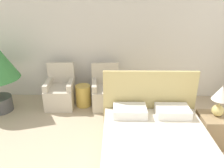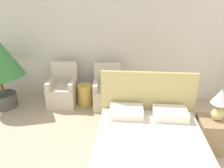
{
  "view_description": "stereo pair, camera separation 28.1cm",
  "coord_description": "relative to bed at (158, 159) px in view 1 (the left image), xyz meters",
  "views": [
    {
      "loc": [
        0.14,
        -0.84,
        2.36
      ],
      "look_at": [
        0.09,
        3.0,
        0.74
      ],
      "focal_mm": 35.0,
      "sensor_mm": 36.0,
      "label": 1
    },
    {
      "loc": [
        0.42,
        -0.83,
        2.36
      ],
      "look_at": [
        0.09,
        3.0,
        0.74
      ],
      "focal_mm": 35.0,
      "sensor_mm": 36.0,
      "label": 2
    }
  ],
  "objects": [
    {
      "name": "side_table",
      "position": [
        -1.29,
        2.04,
        -0.04
      ],
      "size": [
        0.33,
        0.33,
        0.48
      ],
      "color": "gold",
      "rests_on": "ground_plane"
    },
    {
      "name": "nightstand",
      "position": [
        1.08,
        0.74,
        -0.02
      ],
      "size": [
        0.55,
        0.48,
        0.52
      ],
      "color": "#937A56",
      "rests_on": "ground_plane"
    },
    {
      "name": "armchair_near_window_left",
      "position": [
        -1.79,
        2.02,
        0.01
      ],
      "size": [
        0.61,
        0.64,
        0.93
      ],
      "rotation": [
        0.0,
        0.0,
        0.04
      ],
      "color": "beige",
      "rests_on": "ground_plane"
    },
    {
      "name": "table_lamp",
      "position": [
        1.06,
        0.76,
        0.55
      ],
      "size": [
        0.27,
        0.27,
        0.52
      ],
      "color": "tan",
      "rests_on": "nightstand"
    },
    {
      "name": "bed",
      "position": [
        0.0,
        0.0,
        0.0
      ],
      "size": [
        1.57,
        2.26,
        1.18
      ],
      "color": "#8C7A5B",
      "rests_on": "ground_plane"
    },
    {
      "name": "wall_back",
      "position": [
        -0.73,
        2.59,
        1.17
      ],
      "size": [
        10.0,
        0.06,
        2.9
      ],
      "color": "silver",
      "rests_on": "ground_plane"
    },
    {
      "name": "armchair_near_window_right",
      "position": [
        -0.79,
        2.02,
        0.01
      ],
      "size": [
        0.65,
        0.67,
        0.93
      ],
      "rotation": [
        0.0,
        0.0,
        0.09
      ],
      "color": "beige",
      "rests_on": "ground_plane"
    }
  ]
}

